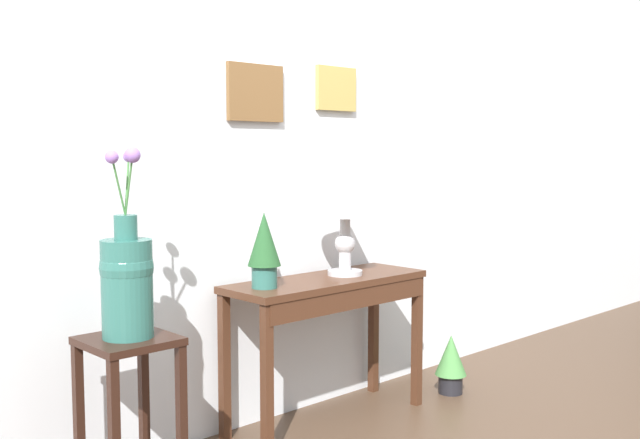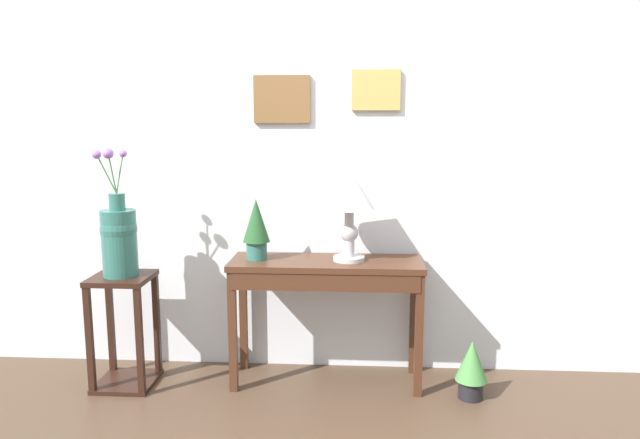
{
  "view_description": "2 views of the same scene",
  "coord_description": "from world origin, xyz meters",
  "views": [
    {
      "loc": [
        -2.5,
        -1.57,
        1.39
      ],
      "look_at": [
        0.08,
        1.17,
        1.05
      ],
      "focal_mm": 41.74,
      "sensor_mm": 36.0,
      "label": 1
    },
    {
      "loc": [
        0.26,
        -2.2,
        1.55
      ],
      "look_at": [
        0.05,
        1.14,
        0.99
      ],
      "focal_mm": 32.91,
      "sensor_mm": 36.0,
      "label": 2
    }
  ],
  "objects": [
    {
      "name": "potted_plant_floor",
      "position": [
        0.92,
        0.96,
        0.19
      ],
      "size": [
        0.18,
        0.18,
        0.34
      ],
      "color": "black",
      "rests_on": "ground"
    },
    {
      "name": "pedestal_stand_left",
      "position": [
        -1.09,
        1.02,
        0.34
      ],
      "size": [
        0.33,
        0.33,
        0.67
      ],
      "color": "black",
      "rests_on": "ground"
    },
    {
      "name": "potted_plant_on_console",
      "position": [
        -0.32,
        1.13,
        0.95
      ],
      "size": [
        0.16,
        0.16,
        0.36
      ],
      "color": "#2D665B",
      "rests_on": "console_table"
    },
    {
      "name": "console_table",
      "position": [
        0.09,
        1.11,
        0.64
      ],
      "size": [
        1.12,
        0.39,
        0.75
      ],
      "color": "#472819",
      "rests_on": "ground"
    },
    {
      "name": "back_wall_with_art",
      "position": [
        0.0,
        1.41,
        1.4
      ],
      "size": [
        9.0,
        0.13,
        2.8
      ],
      "color": "silver",
      "rests_on": "ground"
    },
    {
      "name": "table_lamp",
      "position": [
        0.22,
        1.13,
        1.13
      ],
      "size": [
        0.3,
        0.3,
        0.53
      ],
      "color": "#B7B7BC",
      "rests_on": "console_table"
    },
    {
      "name": "flower_vase_tall",
      "position": [
        -1.09,
        1.02,
        0.91
      ],
      "size": [
        0.21,
        0.21,
        0.74
      ],
      "color": "#2D665B",
      "rests_on": "pedestal_stand_left"
    }
  ]
}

